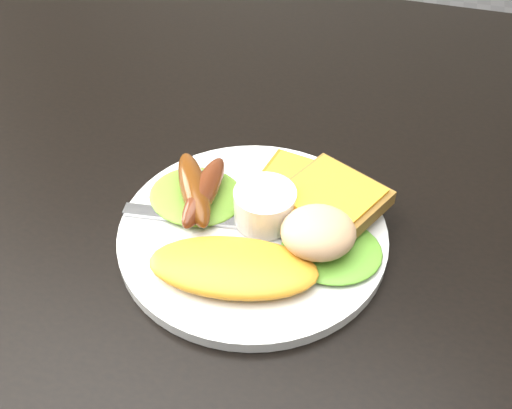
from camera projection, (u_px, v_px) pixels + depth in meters
The scene contains 12 objects.
dining_table at pixel (327, 178), 0.62m from camera, with size 1.20×0.80×0.04m, color black.
plate at pixel (253, 233), 0.53m from camera, with size 0.24×0.24×0.01m, color white.
lettuce_left at pixel (196, 196), 0.55m from camera, with size 0.09×0.08×0.01m, color #4B8428.
lettuce_right at pixel (332, 250), 0.50m from camera, with size 0.09×0.08×0.01m, color #528731.
omelette at pixel (233, 267), 0.48m from camera, with size 0.14×0.07×0.02m, color yellow.
sausage_a at pixel (194, 188), 0.53m from camera, with size 0.02×0.10×0.02m, color #5D3110.
sausage_b at pixel (204, 191), 0.53m from camera, with size 0.02×0.09×0.02m, color #5F2F15.
ramekin at pixel (265, 206), 0.52m from camera, with size 0.05×0.05×0.03m, color white.
toast_a at pixel (299, 191), 0.55m from camera, with size 0.08×0.08×0.01m, color brown.
toast_b at pixel (331, 200), 0.52m from camera, with size 0.08×0.08×0.01m, color olive.
potato_salad at pixel (318, 232), 0.49m from camera, with size 0.06×0.06×0.03m, color beige.
fork at pixel (215, 220), 0.53m from camera, with size 0.17×0.01×0.00m, color #ADAFB7.
Camera 1 is at (0.06, -0.47, 1.14)m, focal length 42.00 mm.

